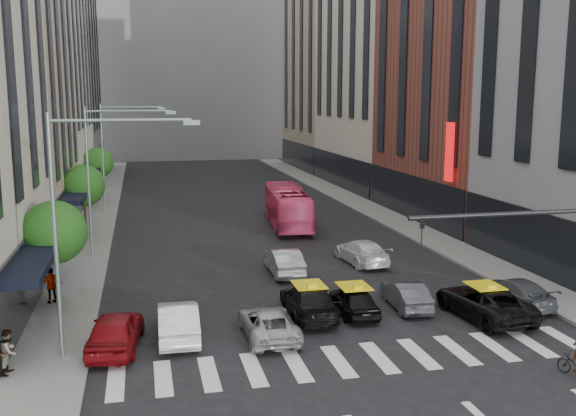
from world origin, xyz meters
TOP-DOWN VIEW (x-y plane):
  - ground at (0.00, 0.00)m, footprint 160.00×160.00m
  - sidewalk_left at (-11.50, 30.00)m, footprint 3.00×96.00m
  - sidewalk_right at (11.50, 30.00)m, footprint 3.00×96.00m
  - building_left_b at (-17.00, 28.00)m, footprint 8.00×16.00m
  - building_left_c at (-17.00, 46.00)m, footprint 8.00×20.00m
  - building_left_d at (-17.00, 65.00)m, footprint 8.00×18.00m
  - building_right_b at (17.00, 27.00)m, footprint 8.00×18.00m
  - building_right_d at (17.00, 65.00)m, footprint 8.00×18.00m
  - building_far at (0.00, 85.00)m, footprint 30.00×10.00m
  - tree_near at (-11.80, 10.00)m, footprint 2.88×2.88m
  - tree_mid at (-11.80, 26.00)m, footprint 2.88×2.88m
  - tree_far at (-11.80, 42.00)m, footprint 2.88×2.88m
  - streetlamp_near at (-10.04, 4.00)m, footprint 5.38×0.25m
  - streetlamp_mid at (-10.04, 20.00)m, footprint 5.38×0.25m
  - streetlamp_far at (-10.04, 36.00)m, footprint 5.38×0.25m
  - liberty_sign at (12.60, 20.00)m, footprint 0.30×0.70m
  - car_red at (-9.08, 4.55)m, footprint 2.39×4.71m
  - car_white_front at (-6.65, 5.22)m, footprint 1.67×4.55m
  - car_silver at (-3.06, 4.44)m, footprint 2.04×4.40m
  - taxi_left at (-0.80, 6.60)m, footprint 2.22×5.01m
  - taxi_center at (1.22, 6.35)m, footprint 1.56×3.82m
  - car_grey_mid at (3.87, 6.67)m, footprint 1.60×3.95m
  - taxi_right at (6.70, 4.62)m, footprint 2.90×5.46m
  - car_grey_curb at (9.07, 5.89)m, footprint 2.09×4.55m
  - car_row2_left at (-0.39, 13.60)m, footprint 1.58×4.45m
  - car_row2_right at (4.59, 14.88)m, footprint 2.36×4.97m
  - bus at (2.85, 26.82)m, footprint 3.58×10.95m
  - pedestrian_near at (-12.60, 2.77)m, footprint 0.74×0.87m
  - pedestrian_far at (-12.16, 10.66)m, footprint 1.08×0.80m

SIDE VIEW (x-z plane):
  - ground at x=0.00m, z-range 0.00..0.00m
  - sidewalk_left at x=-11.50m, z-range 0.00..0.15m
  - sidewalk_right at x=11.50m, z-range 0.00..0.15m
  - car_silver at x=-3.06m, z-range 0.00..1.22m
  - car_grey_mid at x=3.87m, z-range 0.00..1.27m
  - car_grey_curb at x=9.07m, z-range 0.00..1.29m
  - taxi_center at x=1.22m, z-range 0.00..1.30m
  - car_row2_right at x=4.59m, z-range 0.00..1.40m
  - taxi_left at x=-0.80m, z-range 0.00..1.43m
  - car_row2_left at x=-0.39m, z-range 0.00..1.46m
  - taxi_right at x=6.70m, z-range 0.00..1.46m
  - car_white_front at x=-6.65m, z-range 0.00..1.49m
  - car_red at x=-9.08m, z-range 0.00..1.54m
  - pedestrian_near at x=-12.60m, z-range 0.15..1.75m
  - pedestrian_far at x=-12.16m, z-range 0.15..1.85m
  - bus at x=2.85m, z-range 0.00..3.00m
  - tree_near at x=-11.80m, z-range 1.18..6.13m
  - tree_mid at x=-11.80m, z-range 1.18..6.13m
  - tree_far at x=-11.80m, z-range 1.18..6.13m
  - streetlamp_near at x=-10.04m, z-range 1.40..10.40m
  - streetlamp_mid at x=-10.04m, z-range 1.40..10.40m
  - streetlamp_far at x=-10.04m, z-range 1.40..10.40m
  - liberty_sign at x=12.60m, z-range 4.00..8.00m
  - building_left_b at x=-17.00m, z-range 0.00..24.00m
  - building_right_b at x=17.00m, z-range 0.00..26.00m
  - building_right_d at x=17.00m, z-range 0.00..28.00m
  - building_left_d at x=-17.00m, z-range 0.00..30.00m
  - building_left_c at x=-17.00m, z-range 0.00..36.00m
  - building_far at x=0.00m, z-range 0.00..36.00m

